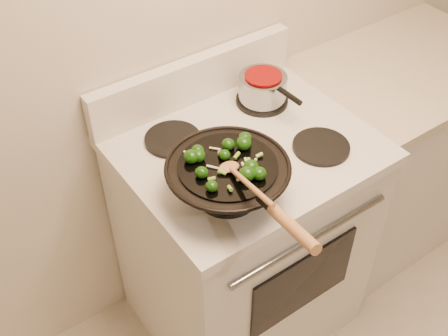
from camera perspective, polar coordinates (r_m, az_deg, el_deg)
stove at (r=2.10m, az=1.90°, el=-6.94°), size 0.78×0.67×1.08m
counter_unit at (r=2.56m, az=16.43°, el=1.64°), size 0.85×0.62×0.91m
wok at (r=1.56m, az=0.46°, el=-1.07°), size 0.35×0.58×0.20m
stirfry at (r=1.52m, az=0.32°, el=0.92°), size 0.23×0.22×0.04m
wooden_spoon at (r=1.45m, az=1.71°, el=-0.95°), size 0.08×0.26×0.08m
saucepan at (r=1.92m, az=3.98°, el=8.16°), size 0.16×0.26×0.10m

